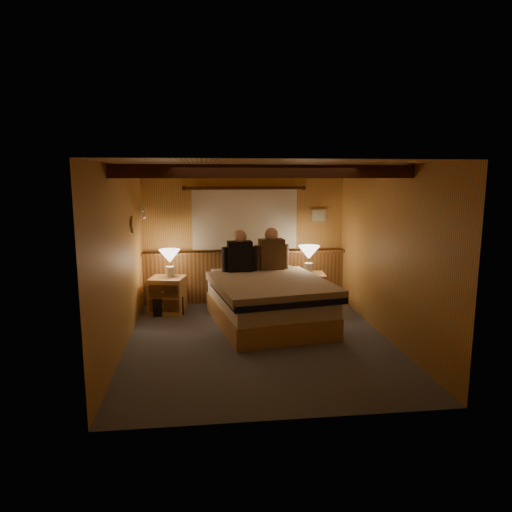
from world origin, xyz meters
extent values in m
plane|color=#535763|center=(0.00, 0.00, 0.00)|extent=(4.20, 4.20, 0.00)
plane|color=#DDA353|center=(0.00, 0.00, 2.40)|extent=(4.20, 4.20, 0.00)
plane|color=#D5984C|center=(0.00, 2.10, 1.20)|extent=(3.60, 0.00, 3.60)
plane|color=#D5984C|center=(-1.80, 0.00, 1.20)|extent=(0.00, 4.20, 4.20)
plane|color=#D5984C|center=(1.80, 0.00, 1.20)|extent=(0.00, 4.20, 4.20)
plane|color=#D5984C|center=(0.00, -2.10, 1.20)|extent=(3.60, 0.00, 3.60)
cube|color=brown|center=(0.00, 2.04, 0.45)|extent=(3.60, 0.12, 0.90)
cube|color=brown|center=(0.00, 1.98, 0.92)|extent=(3.60, 0.22, 0.04)
cylinder|color=#452211|center=(0.00, 2.02, 2.05)|extent=(2.10, 0.05, 0.05)
sphere|color=#452211|center=(-1.05, 2.02, 2.05)|extent=(0.08, 0.08, 0.08)
sphere|color=#452211|center=(1.05, 2.02, 2.05)|extent=(0.08, 0.08, 0.08)
cube|color=beige|center=(0.00, 2.03, 1.50)|extent=(1.85, 0.08, 1.05)
cube|color=#452211|center=(0.00, -0.60, 2.31)|extent=(3.60, 0.15, 0.16)
cube|color=#452211|center=(0.00, 0.90, 2.31)|extent=(3.60, 0.15, 0.16)
cylinder|color=silver|center=(-1.74, 1.60, 1.75)|extent=(0.03, 0.55, 0.03)
torus|color=silver|center=(-1.71, 1.45, 1.63)|extent=(0.01, 0.21, 0.21)
torus|color=silver|center=(-1.71, 1.68, 1.63)|extent=(0.01, 0.21, 0.21)
cube|color=#A98454|center=(1.35, 2.08, 1.55)|extent=(0.30, 0.03, 0.25)
cube|color=#EFE4C5|center=(1.35, 2.06, 1.55)|extent=(0.24, 0.01, 0.19)
cube|color=#B27C4C|center=(0.23, 0.73, 0.15)|extent=(1.86, 2.27, 0.31)
cube|color=white|center=(0.23, 0.73, 0.43)|extent=(1.81, 2.23, 0.24)
cube|color=black|center=(0.28, 0.47, 0.58)|extent=(1.85, 1.88, 0.08)
cube|color=#BD8287|center=(0.25, 0.61, 0.65)|extent=(1.92, 2.09, 0.12)
cube|color=white|center=(-0.29, 1.44, 0.63)|extent=(0.66, 0.45, 0.16)
cube|color=white|center=(0.48, 1.58, 0.63)|extent=(0.66, 0.45, 0.16)
cube|color=#B27C4C|center=(-1.35, 1.52, 0.30)|extent=(0.64, 0.59, 0.60)
cube|color=brown|center=(-1.39, 1.29, 0.42)|extent=(0.48, 0.12, 0.21)
cube|color=brown|center=(-1.39, 1.29, 0.18)|extent=(0.48, 0.12, 0.21)
cylinder|color=silver|center=(-1.39, 1.29, 0.42)|extent=(0.04, 0.04, 0.03)
cylinder|color=silver|center=(-1.39, 1.29, 0.18)|extent=(0.04, 0.04, 0.03)
cube|color=#B27C4C|center=(1.05, 1.49, 0.30)|extent=(0.59, 0.54, 0.61)
cube|color=brown|center=(1.03, 1.26, 0.43)|extent=(0.50, 0.06, 0.21)
cube|color=brown|center=(1.03, 1.26, 0.18)|extent=(0.50, 0.06, 0.21)
cylinder|color=silver|center=(1.03, 1.26, 0.43)|extent=(0.03, 0.03, 0.03)
cylinder|color=silver|center=(1.03, 1.26, 0.18)|extent=(0.03, 0.03, 0.03)
cylinder|color=white|center=(-1.30, 1.56, 0.69)|extent=(0.14, 0.14, 0.18)
cylinder|color=silver|center=(-1.30, 1.56, 0.81)|extent=(0.02, 0.02, 0.10)
cone|color=beige|center=(-1.30, 1.56, 0.95)|extent=(0.35, 0.35, 0.22)
cylinder|color=white|center=(1.05, 1.51, 0.70)|extent=(0.14, 0.14, 0.18)
cylinder|color=silver|center=(1.05, 1.51, 0.82)|extent=(0.02, 0.02, 0.10)
cone|color=beige|center=(1.05, 1.51, 0.98)|extent=(0.37, 0.37, 0.22)
cube|color=black|center=(-0.15, 1.35, 0.95)|extent=(0.41, 0.25, 0.52)
cylinder|color=black|center=(-0.38, 1.34, 0.90)|extent=(0.13, 0.13, 0.42)
cylinder|color=black|center=(0.08, 1.37, 0.90)|extent=(0.13, 0.13, 0.42)
sphere|color=tan|center=(-0.15, 1.35, 1.28)|extent=(0.23, 0.23, 0.23)
cube|color=#4B331E|center=(0.39, 1.45, 0.95)|extent=(0.43, 0.28, 0.54)
cylinder|color=#4B331E|center=(0.16, 1.43, 0.91)|extent=(0.13, 0.13, 0.43)
cylinder|color=#4B331E|center=(0.63, 1.48, 0.91)|extent=(0.13, 0.13, 0.43)
sphere|color=tan|center=(0.39, 1.45, 1.30)|extent=(0.24, 0.24, 0.24)
cube|color=black|center=(-1.35, 1.45, 0.15)|extent=(0.54, 0.37, 0.30)
cylinder|color=black|center=(-1.35, 1.45, 0.32)|extent=(0.13, 0.31, 0.08)
camera|label=1|loc=(-0.76, -5.98, 2.25)|focal=32.00mm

